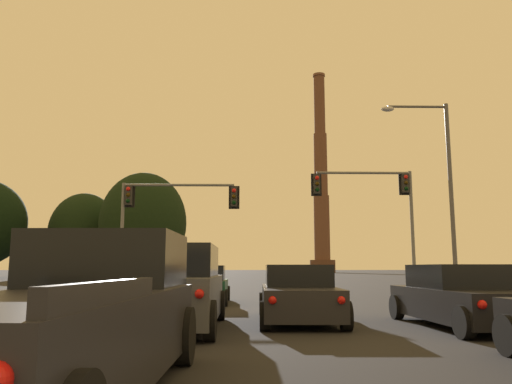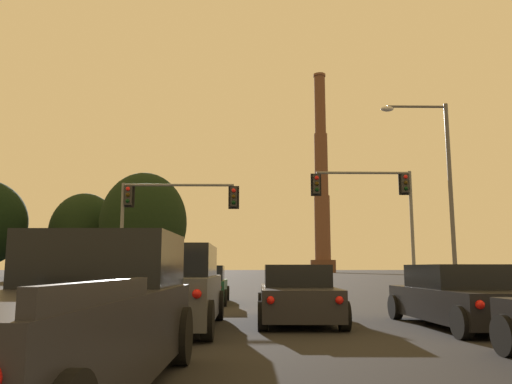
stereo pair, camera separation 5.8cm
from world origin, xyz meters
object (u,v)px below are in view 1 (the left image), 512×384
(sedan_center_lane_second, at_px, (298,295))
(traffic_light_overhead_left, at_px, (163,208))
(suv_left_lane_second, at_px, (175,288))
(street_lamp, at_px, (440,177))
(hatchback_left_lane_front, at_px, (204,286))
(traffic_light_overhead_right, at_px, (379,199))
(sedan_right_lane_second, at_px, (460,298))
(smokestack, at_px, (321,192))
(pickup_truck_left_lane_third, at_px, (67,320))

(sedan_center_lane_second, bearing_deg, traffic_light_overhead_left, 114.76)
(suv_left_lane_second, bearing_deg, sedan_center_lane_second, 27.17)
(sedan_center_lane_second, relative_size, street_lamp, 0.51)
(sedan_center_lane_second, bearing_deg, street_lamp, 53.86)
(hatchback_left_lane_front, relative_size, traffic_light_overhead_right, 0.63)
(sedan_center_lane_second, height_order, street_lamp, street_lamp)
(sedan_right_lane_second, distance_m, suv_left_lane_second, 6.58)
(sedan_right_lane_second, bearing_deg, traffic_light_overhead_left, 120.31)
(traffic_light_overhead_left, height_order, street_lamp, street_lamp)
(smokestack, bearing_deg, traffic_light_overhead_right, -97.14)
(sedan_center_lane_second, xyz_separation_m, traffic_light_overhead_right, (5.87, 13.65, 4.36))
(pickup_truck_left_lane_third, relative_size, smokestack, 0.09)
(sedan_right_lane_second, relative_size, suv_left_lane_second, 0.97)
(traffic_light_overhead_right, relative_size, street_lamp, 0.71)
(hatchback_left_lane_front, height_order, street_lamp, street_lamp)
(smokestack, bearing_deg, street_lamp, -95.93)
(pickup_truck_left_lane_third, bearing_deg, traffic_light_overhead_left, 98.25)
(hatchback_left_lane_front, distance_m, smokestack, 126.10)
(sedan_right_lane_second, xyz_separation_m, smokestack, (16.62, 129.74, 22.21))
(pickup_truck_left_lane_third, relative_size, traffic_light_overhead_right, 0.84)
(hatchback_left_lane_front, height_order, traffic_light_overhead_left, traffic_light_overhead_left)
(sedan_center_lane_second, bearing_deg, suv_left_lane_second, -151.40)
(pickup_truck_left_lane_third, bearing_deg, sedan_right_lane_second, 43.65)
(sedan_center_lane_second, bearing_deg, pickup_truck_left_lane_third, -111.65)
(sedan_center_lane_second, bearing_deg, traffic_light_overhead_right, 68.17)
(pickup_truck_left_lane_third, height_order, smokestack, smokestack)
(sedan_center_lane_second, height_order, traffic_light_overhead_left, traffic_light_overhead_left)
(suv_left_lane_second, bearing_deg, hatchback_left_lane_front, 89.97)
(sedan_right_lane_second, bearing_deg, street_lamp, 67.28)
(pickup_truck_left_lane_third, height_order, sedan_center_lane_second, pickup_truck_left_lane_third)
(traffic_light_overhead_right, height_order, street_lamp, street_lamp)
(suv_left_lane_second, xyz_separation_m, street_lamp, (10.92, 11.89, 4.77))
(sedan_right_lane_second, height_order, traffic_light_overhead_left, traffic_light_overhead_left)
(sedan_right_lane_second, bearing_deg, suv_left_lane_second, 179.46)
(street_lamp, height_order, smokestack, smokestack)
(suv_left_lane_second, xyz_separation_m, traffic_light_overhead_right, (8.81, 15.16, 4.13))
(sedan_right_lane_second, xyz_separation_m, suv_left_lane_second, (-6.57, -0.20, 0.23))
(sedan_right_lane_second, bearing_deg, sedan_center_lane_second, 157.90)
(hatchback_left_lane_front, xyz_separation_m, suv_left_lane_second, (-0.00, -8.01, 0.23))
(sedan_right_lane_second, distance_m, traffic_light_overhead_right, 15.74)
(suv_left_lane_second, height_order, sedan_center_lane_second, suv_left_lane_second)
(traffic_light_overhead_left, bearing_deg, suv_left_lane_second, -79.22)
(suv_left_lane_second, distance_m, smokestack, 133.82)
(hatchback_left_lane_front, relative_size, traffic_light_overhead_left, 0.65)
(suv_left_lane_second, height_order, traffic_light_overhead_right, traffic_light_overhead_right)
(hatchback_left_lane_front, height_order, sedan_center_lane_second, hatchback_left_lane_front)
(smokestack, bearing_deg, hatchback_left_lane_front, -100.77)
(traffic_light_overhead_left, distance_m, street_lamp, 14.14)
(traffic_light_overhead_left, xyz_separation_m, smokestack, (26.03, 115.03, 18.38))
(traffic_light_overhead_right, bearing_deg, smokestack, 82.86)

